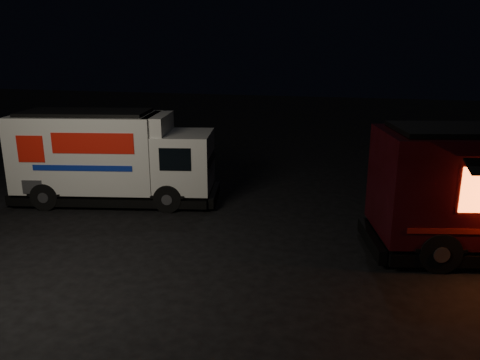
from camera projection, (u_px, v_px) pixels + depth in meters
name	position (u px, v px, depth m)	size (l,w,h in m)	color
ground	(176.00, 249.00, 11.69)	(80.00, 80.00, 0.00)	black
white_truck	(116.00, 157.00, 15.00)	(6.51, 2.22, 2.95)	silver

